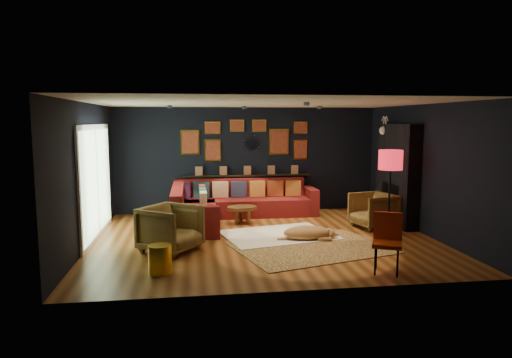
{
  "coord_description": "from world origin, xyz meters",
  "views": [
    {
      "loc": [
        -1.37,
        -8.51,
        2.27
      ],
      "look_at": [
        -0.12,
        0.3,
        1.13
      ],
      "focal_mm": 32.0,
      "sensor_mm": 36.0,
      "label": 1
    }
  ],
  "objects": [
    {
      "name": "armchair_left",
      "position": [
        -1.75,
        -0.62,
        0.45
      ],
      "size": [
        1.17,
        1.18,
        0.89
      ],
      "primitive_type": "imported",
      "rotation": [
        0.0,
        0.0,
        0.93
      ],
      "color": "#BB9042",
      "rests_on": "ground"
    },
    {
      "name": "armchair_right",
      "position": [
        2.45,
        0.6,
        0.41
      ],
      "size": [
        0.91,
        0.95,
        0.82
      ],
      "primitive_type": "imported",
      "rotation": [
        0.0,
        0.0,
        -1.33
      ],
      "color": "#BB9042",
      "rests_on": "ground"
    },
    {
      "name": "shag_rug",
      "position": [
        0.31,
        0.19,
        0.01
      ],
      "size": [
        2.39,
        1.96,
        0.03
      ],
      "primitive_type": "cube",
      "rotation": [
        0.0,
        0.0,
        0.23
      ],
      "color": "white",
      "rests_on": "ground"
    },
    {
      "name": "floor_lamp",
      "position": [
        2.5,
        -0.05,
        1.44
      ],
      "size": [
        0.47,
        0.47,
        1.7
      ],
      "color": "black",
      "rests_on": "ground"
    },
    {
      "name": "ledge",
      "position": [
        0.0,
        2.68,
        0.92
      ],
      "size": [
        3.2,
        0.12,
        0.04
      ],
      "primitive_type": "cube",
      "color": "black",
      "rests_on": "room_walls"
    },
    {
      "name": "coffee_table",
      "position": [
        -0.29,
        1.39,
        0.31
      ],
      "size": [
        0.78,
        0.63,
        0.35
      ],
      "rotation": [
        0.0,
        0.0,
        0.14
      ],
      "color": "brown",
      "rests_on": "shag_rug"
    },
    {
      "name": "fireplace",
      "position": [
        3.09,
        0.9,
        1.02
      ],
      "size": [
        0.31,
        1.6,
        2.2
      ],
      "color": "black",
      "rests_on": "ground"
    },
    {
      "name": "pouf",
      "position": [
        -1.3,
        1.4,
        0.21
      ],
      "size": [
        0.55,
        0.55,
        0.36
      ],
      "primitive_type": "cylinder",
      "color": "maroon",
      "rests_on": "shag_rug"
    },
    {
      "name": "ceiling_spots",
      "position": [
        -0.0,
        0.8,
        2.56
      ],
      "size": [
        3.3,
        2.5,
        0.06
      ],
      "color": "black",
      "rests_on": "room_walls"
    },
    {
      "name": "floor",
      "position": [
        0.0,
        0.0,
        0.0
      ],
      "size": [
        6.5,
        6.5,
        0.0
      ],
      "primitive_type": "plane",
      "color": "#9B5D2B",
      "rests_on": "ground"
    },
    {
      "name": "sunburst_mirror",
      "position": [
        0.1,
        2.72,
        1.7
      ],
      "size": [
        0.47,
        0.16,
        0.47
      ],
      "color": "silver",
      "rests_on": "room_walls"
    },
    {
      "name": "sliding_door",
      "position": [
        -3.22,
        0.6,
        1.1
      ],
      "size": [
        0.06,
        2.8,
        2.2
      ],
      "color": "white",
      "rests_on": "ground"
    },
    {
      "name": "orange_chair",
      "position": [
        1.53,
        -2.16,
        0.53
      ],
      "size": [
        0.56,
        0.56,
        0.89
      ],
      "rotation": [
        0.0,
        0.0,
        -0.45
      ],
      "color": "black",
      "rests_on": "ground"
    },
    {
      "name": "leopard_rug",
      "position": [
        0.74,
        -0.78,
        0.01
      ],
      "size": [
        3.03,
        2.52,
        0.01
      ],
      "primitive_type": "cube",
      "rotation": [
        0.0,
        0.0,
        0.28
      ],
      "color": "tan",
      "rests_on": "ground"
    },
    {
      "name": "gallery_wall",
      "position": [
        -0.01,
        2.72,
        1.81
      ],
      "size": [
        3.15,
        0.04,
        1.02
      ],
      "color": "gold",
      "rests_on": "room_walls"
    },
    {
      "name": "gold_stool",
      "position": [
        -1.86,
        -1.77,
        0.22
      ],
      "size": [
        0.35,
        0.35,
        0.43
      ],
      "primitive_type": "cylinder",
      "color": "gold",
      "rests_on": "ground"
    },
    {
      "name": "dog",
      "position": [
        0.78,
        -0.24,
        0.21
      ],
      "size": [
        1.24,
        0.67,
        0.38
      ],
      "primitive_type": null,
      "rotation": [
        0.0,
        0.0,
        -0.07
      ],
      "color": "#B7794E",
      "rests_on": "leopard_rug"
    },
    {
      "name": "sectional",
      "position": [
        -0.61,
        1.81,
        0.32
      ],
      "size": [
        3.41,
        2.69,
        0.86
      ],
      "color": "maroon",
      "rests_on": "ground"
    },
    {
      "name": "room_walls",
      "position": [
        0.0,
        0.0,
        1.59
      ],
      "size": [
        6.5,
        6.5,
        6.5
      ],
      "color": "black",
      "rests_on": "ground"
    },
    {
      "name": "deer_head",
      "position": [
        3.14,
        1.4,
        2.05
      ],
      "size": [
        0.5,
        0.28,
        0.45
      ],
      "color": "white",
      "rests_on": "fireplace"
    }
  ]
}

